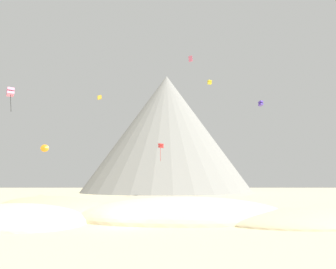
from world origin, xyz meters
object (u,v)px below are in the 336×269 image
kite_pink_mid (11,92)px  kite_red_low (162,146)px  bush_near_right (51,203)px  bush_scatter_east (20,209)px  rock_massif (169,136)px  kite_rainbow_mid (191,59)px  kite_yellow_high (210,82)px  bush_far_right (70,206)px  kite_orange_low (46,148)px  kite_gold_high (100,97)px  kite_indigo_mid (262,103)px  bush_far_left (226,204)px

kite_pink_mid → kite_red_low: bearing=-167.8°
bush_near_right → kite_pink_mid: 21.88m
bush_scatter_east → rock_massif: size_ratio=0.02×
bush_near_right → rock_massif: 75.18m
kite_rainbow_mid → kite_yellow_high: 29.28m
bush_far_right → kite_orange_low: (-9.77, 15.53, 9.41)m
rock_massif → kite_rainbow_mid: rock_massif is taller
bush_far_right → kite_gold_high: kite_gold_high is taller
kite_orange_low → kite_indigo_mid: 53.10m
bush_scatter_east → kite_indigo_mid: (42.84, 37.97, 23.46)m
bush_scatter_east → kite_gold_high: bearing=89.3°
bush_near_right → kite_pink_mid: bearing=152.5°
rock_massif → kite_indigo_mid: rock_massif is taller
kite_yellow_high → kite_indigo_mid: kite_yellow_high is taller
bush_scatter_east → kite_pink_mid: bearing=125.0°
rock_massif → kite_yellow_high: bearing=-74.9°
kite_gold_high → bush_far_left: bearing=19.5°
bush_scatter_east → kite_yellow_high: (29.73, 37.70, 29.02)m
kite_indigo_mid → kite_pink_mid: bearing=-8.9°
kite_gold_high → kite_red_low: size_ratio=0.30×
bush_far_left → bush_scatter_east: bush_far_left is taller
kite_rainbow_mid → kite_red_low: size_ratio=0.23×
bush_far_right → kite_pink_mid: (-14.77, 11.44, 18.82)m
bush_scatter_east → bush_near_right: (1.22, 7.32, 0.25)m
kite_gold_high → kite_red_low: 21.41m
bush_scatter_east → kite_orange_low: 19.54m
bush_scatter_east → bush_far_right: bearing=10.1°
bush_far_left → kite_gold_high: 52.35m
kite_orange_low → kite_yellow_high: 44.08m
bush_far_right → kite_orange_low: size_ratio=1.32×
rock_massif → kite_red_low: rock_massif is taller
kite_rainbow_mid → kite_indigo_mid: bearing=-58.5°
bush_scatter_east → kite_yellow_high: 56.10m
bush_scatter_east → rock_massif: (18.99, 77.37, 20.96)m
rock_massif → kite_orange_low: (-22.74, -60.78, -11.35)m
bush_far_left → kite_red_low: kite_red_low is taller
kite_gold_high → kite_red_low: bearing=67.1°
kite_indigo_mid → bush_near_right: bearing=1.2°
kite_red_low → kite_indigo_mid: 27.94m
bush_far_left → kite_red_low: (-9.97, 35.06, 12.41)m
kite_orange_low → kite_rainbow_mid: size_ratio=1.53×
kite_rainbow_mid → kite_gold_high: 38.84m
bush_scatter_east → kite_rainbow_mid: kite_rainbow_mid is taller
bush_far_left → kite_gold_high: size_ratio=2.03×
bush_near_right → kite_rainbow_mid: kite_rainbow_mid is taller
kite_rainbow_mid → kite_yellow_high: kite_yellow_high is taller
rock_massif → kite_red_low: bearing=-92.8°
bush_near_right → kite_indigo_mid: size_ratio=1.24×
bush_far_right → kite_red_low: (11.10, 38.44, 12.46)m
kite_red_low → kite_gold_high: bearing=-32.9°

